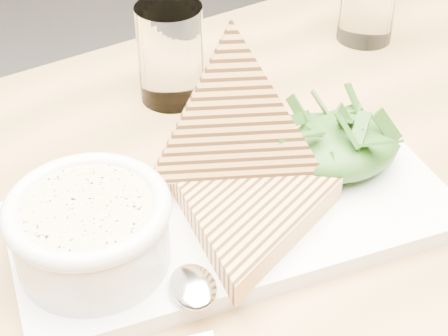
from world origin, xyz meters
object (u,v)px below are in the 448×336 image
table_top (371,254)px  platter (236,219)px  glass_near (171,54)px  soup_bowl (92,238)px

table_top → platter: 0.12m
table_top → glass_near: 0.29m
table_top → soup_bowl: (-0.21, 0.08, 0.06)m
soup_bowl → glass_near: bearing=49.8°
platter → soup_bowl: (-0.12, 0.01, 0.03)m
platter → soup_bowl: soup_bowl is taller
table_top → platter: bearing=143.2°
table_top → soup_bowl: soup_bowl is taller
soup_bowl → table_top: bearing=-20.0°
table_top → soup_bowl: bearing=160.0°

